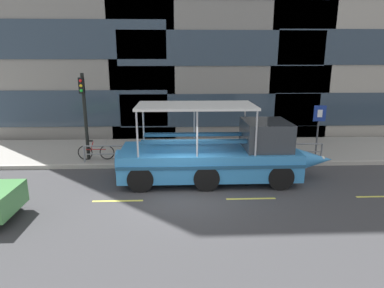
{
  "coord_description": "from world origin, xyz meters",
  "views": [
    {
      "loc": [
        -0.19,
        -11.62,
        4.97
      ],
      "look_at": [
        0.38,
        2.37,
        1.3
      ],
      "focal_mm": 31.02,
      "sensor_mm": 36.0,
      "label": 1
    }
  ],
  "objects_px": {
    "traffic_light_pole": "(84,108)",
    "parking_sign": "(319,122)",
    "leaned_bicycle": "(96,152)",
    "pedestrian_near_bow": "(277,135)",
    "duck_tour_boat": "(221,155)"
  },
  "relations": [
    {
      "from": "traffic_light_pole",
      "to": "parking_sign",
      "type": "bearing_deg",
      "value": 0.11
    },
    {
      "from": "traffic_light_pole",
      "to": "parking_sign",
      "type": "height_order",
      "value": "traffic_light_pole"
    },
    {
      "from": "leaned_bicycle",
      "to": "pedestrian_near_bow",
      "type": "xyz_separation_m",
      "value": [
        9.05,
        0.91,
        0.56
      ]
    },
    {
      "from": "traffic_light_pole",
      "to": "duck_tour_boat",
      "type": "bearing_deg",
      "value": -21.92
    },
    {
      "from": "traffic_light_pole",
      "to": "pedestrian_near_bow",
      "type": "bearing_deg",
      "value": 5.44
    },
    {
      "from": "leaned_bicycle",
      "to": "duck_tour_boat",
      "type": "distance_m",
      "value": 6.26
    },
    {
      "from": "pedestrian_near_bow",
      "to": "parking_sign",
      "type": "bearing_deg",
      "value": -26.96
    },
    {
      "from": "traffic_light_pole",
      "to": "pedestrian_near_bow",
      "type": "distance_m",
      "value": 9.61
    },
    {
      "from": "traffic_light_pole",
      "to": "pedestrian_near_bow",
      "type": "relative_size",
      "value": 2.64
    },
    {
      "from": "parking_sign",
      "to": "leaned_bicycle",
      "type": "height_order",
      "value": "parking_sign"
    },
    {
      "from": "parking_sign",
      "to": "duck_tour_boat",
      "type": "bearing_deg",
      "value": -153.76
    },
    {
      "from": "parking_sign",
      "to": "leaned_bicycle",
      "type": "distance_m",
      "value": 10.86
    },
    {
      "from": "leaned_bicycle",
      "to": "pedestrian_near_bow",
      "type": "relative_size",
      "value": 1.12
    },
    {
      "from": "leaned_bicycle",
      "to": "pedestrian_near_bow",
      "type": "distance_m",
      "value": 9.11
    },
    {
      "from": "leaned_bicycle",
      "to": "parking_sign",
      "type": "bearing_deg",
      "value": 0.18
    }
  ]
}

